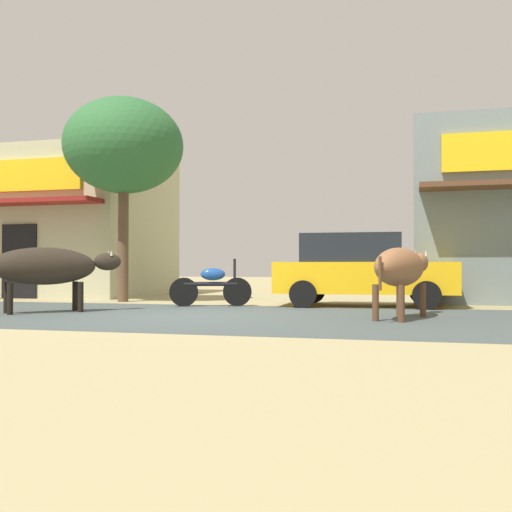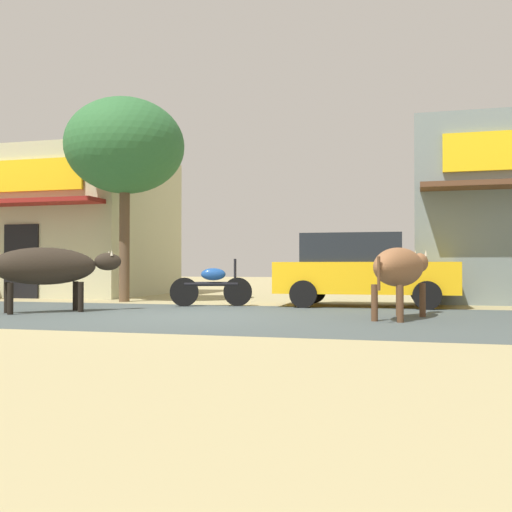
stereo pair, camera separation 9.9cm
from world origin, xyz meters
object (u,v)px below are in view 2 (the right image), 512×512
at_px(parked_motorcycle, 212,285).
at_px(cow_near_brown, 48,267).
at_px(roadside_tree, 125,147).
at_px(cow_far_dark, 401,268).
at_px(parked_hatchback_car, 361,269).

height_order(parked_motorcycle, cow_near_brown, cow_near_brown).
bearing_deg(roadside_tree, cow_far_dark, -25.51).
bearing_deg(roadside_tree, parked_hatchback_car, -1.78).
height_order(roadside_tree, cow_near_brown, roadside_tree).
height_order(parked_hatchback_car, cow_far_dark, parked_hatchback_car).
bearing_deg(cow_near_brown, roadside_tree, 94.10).
relative_size(cow_near_brown, cow_far_dark, 0.85).
bearing_deg(roadside_tree, cow_near_brown, -85.90).
height_order(parked_motorcycle, cow_far_dark, cow_far_dark).
xyz_separation_m(parked_hatchback_car, parked_motorcycle, (-3.26, -0.92, -0.36)).
bearing_deg(cow_far_dark, cow_near_brown, -177.04).
height_order(roadside_tree, cow_far_dark, roadside_tree).
xyz_separation_m(parked_motorcycle, cow_near_brown, (-2.50, -2.58, 0.42)).
xyz_separation_m(roadside_tree, parked_motorcycle, (2.77, -1.10, -3.50)).
relative_size(roadside_tree, parked_hatchback_car, 1.29).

